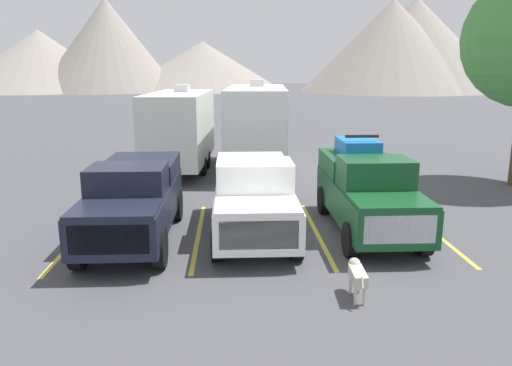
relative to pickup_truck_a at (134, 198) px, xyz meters
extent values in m
plane|color=#47474C|center=(3.27, -0.24, -1.13)|extent=(240.00, 240.00, 0.00)
cube|color=black|center=(0.00, -0.13, -0.19)|extent=(2.00, 5.37, 0.93)
cube|color=black|center=(0.00, -2.07, 0.31)|extent=(1.91, 1.51, 0.08)
cube|color=black|center=(0.00, -0.62, 0.62)|extent=(1.87, 1.40, 0.71)
cube|color=slate|center=(0.00, -1.18, 0.66)|extent=(1.75, 0.21, 0.52)
cube|color=black|center=(0.00, 1.32, 0.53)|extent=(1.95, 2.47, 0.52)
cube|color=silver|center=(-0.01, -2.79, -0.15)|extent=(1.69, 0.06, 0.65)
cylinder|color=black|center=(0.91, -1.96, -0.66)|extent=(0.28, 0.95, 0.95)
cylinder|color=black|center=(-0.92, -1.96, -0.66)|extent=(0.28, 0.95, 0.95)
cylinder|color=black|center=(0.92, 1.69, -0.66)|extent=(0.28, 0.95, 0.95)
cylinder|color=black|center=(-0.91, 1.69, -0.66)|extent=(0.28, 0.95, 0.95)
cube|color=white|center=(3.15, 0.20, -0.26)|extent=(2.06, 5.37, 0.93)
cube|color=white|center=(3.15, -1.73, 0.24)|extent=(1.97, 1.51, 0.08)
cube|color=white|center=(3.15, -0.28, 0.60)|extent=(1.93, 1.40, 0.80)
cube|color=slate|center=(3.15, -0.84, 0.64)|extent=(1.80, 0.23, 0.59)
cube|color=white|center=(3.16, 1.65, 0.45)|extent=(2.01, 2.47, 0.51)
cube|color=silver|center=(3.15, -2.45, -0.22)|extent=(1.74, 0.06, 0.65)
cylinder|color=black|center=(4.09, -1.63, -0.73)|extent=(0.28, 0.80, 0.80)
cylinder|color=black|center=(2.21, -1.62, -0.73)|extent=(0.28, 0.80, 0.80)
cylinder|color=black|center=(4.10, 2.02, -0.73)|extent=(0.28, 0.80, 0.80)
cylinder|color=black|center=(2.22, 2.02, -0.73)|extent=(0.28, 0.80, 0.80)
cube|color=#144723|center=(6.31, 0.30, -0.23)|extent=(1.95, 5.32, 0.94)
cube|color=#144723|center=(6.31, -1.62, 0.28)|extent=(1.86, 1.49, 0.08)
cube|color=#144723|center=(6.31, -0.18, 0.63)|extent=(1.82, 1.39, 0.79)
cube|color=slate|center=(6.31, -0.74, 0.67)|extent=(1.70, 0.23, 0.59)
cube|color=#144723|center=(6.32, 1.73, 0.52)|extent=(1.90, 2.45, 0.57)
cube|color=silver|center=(6.31, -2.33, -0.19)|extent=(1.65, 0.06, 0.66)
cylinder|color=black|center=(7.20, -1.51, -0.70)|extent=(0.28, 0.86, 0.86)
cylinder|color=black|center=(5.42, -1.51, -0.70)|extent=(0.28, 0.86, 0.86)
cylinder|color=black|center=(7.21, 2.10, -0.70)|extent=(0.28, 0.86, 0.86)
cylinder|color=black|center=(5.43, 2.10, -0.70)|extent=(0.28, 0.86, 0.86)
cube|color=blue|center=(6.32, 1.73, 1.03)|extent=(1.07, 1.57, 0.45)
cylinder|color=black|center=(6.75, 1.19, 1.02)|extent=(0.18, 0.44, 0.44)
cylinder|color=black|center=(5.88, 1.19, 1.02)|extent=(0.18, 0.44, 0.44)
cylinder|color=black|center=(6.75, 2.27, 1.02)|extent=(0.18, 0.44, 0.44)
cylinder|color=black|center=(5.88, 2.27, 1.02)|extent=(0.18, 0.44, 0.44)
cube|color=black|center=(6.32, 1.29, 1.40)|extent=(0.97, 0.08, 0.08)
cube|color=gold|center=(-1.62, 0.26, -1.13)|extent=(0.12, 5.50, 0.01)
cube|color=gold|center=(1.64, 0.26, -1.13)|extent=(0.12, 5.50, 0.01)
cube|color=gold|center=(4.90, 0.26, -1.13)|extent=(0.12, 5.50, 0.01)
cube|color=gold|center=(8.16, 0.26, -1.13)|extent=(0.12, 5.50, 0.01)
cube|color=silver|center=(0.37, 8.71, 0.83)|extent=(2.74, 6.36, 2.87)
cube|color=#4C6B99|center=(-0.80, 8.79, 0.98)|extent=(0.43, 5.96, 0.24)
cube|color=silver|center=(0.43, 9.64, 2.42)|extent=(0.65, 0.74, 0.30)
cube|color=#333333|center=(0.12, 5.01, -0.81)|extent=(0.20, 1.21, 0.12)
cylinder|color=black|center=(1.38, 7.89, -0.75)|extent=(0.27, 0.77, 0.76)
cylinder|color=black|center=(-0.75, 8.04, -0.75)|extent=(0.27, 0.77, 0.76)
cylinder|color=black|center=(1.48, 9.38, -0.75)|extent=(0.27, 0.77, 0.76)
cylinder|color=black|center=(-0.64, 9.53, -0.75)|extent=(0.27, 0.77, 0.76)
cube|color=white|center=(3.68, 8.82, 0.94)|extent=(2.90, 6.98, 3.08)
cube|color=#595960|center=(2.45, 8.91, 1.09)|extent=(0.47, 6.54, 0.24)
cube|color=silver|center=(3.75, 9.85, 2.63)|extent=(0.65, 0.74, 0.30)
cube|color=#333333|center=(3.40, 4.82, -0.81)|extent=(0.20, 1.21, 0.12)
cylinder|color=black|center=(4.74, 7.93, -0.75)|extent=(0.27, 0.77, 0.76)
cylinder|color=black|center=(2.50, 8.08, -0.75)|extent=(0.27, 0.77, 0.76)
cylinder|color=black|center=(4.85, 9.56, -0.75)|extent=(0.27, 0.77, 0.76)
cylinder|color=black|center=(2.61, 9.72, -0.75)|extent=(0.27, 0.77, 0.76)
cube|color=beige|center=(5.02, -3.77, -0.64)|extent=(0.30, 0.74, 0.23)
sphere|color=beige|center=(5.04, -3.37, -0.55)|extent=(0.25, 0.25, 0.25)
cylinder|color=beige|center=(5.00, -4.17, -0.60)|extent=(0.05, 0.16, 0.20)
cylinder|color=beige|center=(4.94, -3.51, -0.94)|extent=(0.06, 0.06, 0.37)
cylinder|color=beige|center=(5.12, -3.52, -0.94)|extent=(0.06, 0.06, 0.37)
cylinder|color=beige|center=(4.92, -4.02, -0.94)|extent=(0.06, 0.06, 0.37)
cylinder|color=beige|center=(5.09, -4.03, -0.94)|extent=(0.06, 0.06, 0.37)
cone|color=gray|center=(-32.31, 83.12, 4.33)|extent=(31.12, 31.12, 10.92)
cone|color=gray|center=(-19.50, 81.41, 7.01)|extent=(25.08, 25.08, 16.28)
cone|color=gray|center=(-2.74, 85.50, 3.40)|extent=(30.48, 30.48, 9.06)
cone|color=gray|center=(31.15, 77.17, 6.81)|extent=(31.81, 31.81, 15.88)
cone|color=gray|center=(36.20, 79.82, 7.13)|extent=(33.73, 33.73, 16.52)
camera|label=1|loc=(2.56, -12.72, 3.37)|focal=34.94mm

